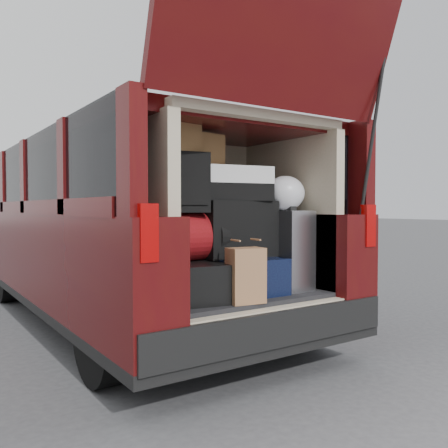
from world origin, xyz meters
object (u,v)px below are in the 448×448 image
at_px(backpack, 187,183).
at_px(kraft_bag, 246,275).
at_px(twotone_duffel, 232,184).
at_px(navy_hardshell, 239,275).
at_px(silver_roller, 285,250).
at_px(black_soft_case, 234,229).
at_px(black_hardshell, 187,280).
at_px(red_duffel, 185,237).

bearing_deg(backpack, kraft_bag, -40.61).
bearing_deg(kraft_bag, twotone_duffel, 76.82).
height_order(navy_hardshell, backpack, backpack).
relative_size(navy_hardshell, silver_roller, 1.00).
distance_m(silver_roller, black_soft_case, 0.43).
height_order(kraft_bag, backpack, backpack).
xyz_separation_m(black_hardshell, kraft_bag, (0.24, -0.32, 0.05)).
xyz_separation_m(backpack, twotone_duffel, (0.38, 0.04, 0.00)).
height_order(black_hardshell, backpack, backpack).
relative_size(navy_hardshell, twotone_duffel, 1.08).
relative_size(black_hardshell, red_duffel, 1.25).
bearing_deg(red_duffel, kraft_bag, -62.42).
height_order(backpack, twotone_duffel, backpack).
xyz_separation_m(silver_roller, red_duffel, (-0.79, 0.11, 0.12)).
bearing_deg(navy_hardshell, twotone_duffel, 149.55).
bearing_deg(black_soft_case, silver_roller, -14.46).
height_order(black_hardshell, silver_roller, silver_roller).
height_order(kraft_bag, twotone_duffel, twotone_duffel).
height_order(red_duffel, twotone_duffel, twotone_duffel).
relative_size(silver_roller, kraft_bag, 1.66).
relative_size(black_hardshell, navy_hardshell, 1.07).
height_order(kraft_bag, red_duffel, red_duffel).
relative_size(kraft_bag, black_soft_case, 0.63).
height_order(navy_hardshell, twotone_duffel, twotone_duffel).
bearing_deg(navy_hardshell, kraft_bag, -118.71).
relative_size(black_hardshell, backpack, 1.59).
xyz_separation_m(red_duffel, twotone_duffel, (0.37, -0.01, 0.36)).
bearing_deg(black_soft_case, twotone_duffel, -152.28).
bearing_deg(twotone_duffel, silver_roller, -3.11).
distance_m(navy_hardshell, twotone_duffel, 0.64).
relative_size(black_soft_case, backpack, 1.42).
xyz_separation_m(silver_roller, black_soft_case, (-0.38, 0.11, 0.16)).
bearing_deg(black_soft_case, red_duffel, -177.81).
distance_m(navy_hardshell, backpack, 0.77).
distance_m(red_duffel, twotone_duffel, 0.51).
distance_m(black_hardshell, black_soft_case, 0.53).
relative_size(black_hardshell, silver_roller, 1.07).
distance_m(navy_hardshell, kraft_bag, 0.37).
bearing_deg(black_soft_case, kraft_bag, -113.67).
bearing_deg(red_duffel, silver_roller, -13.09).
bearing_deg(twotone_duffel, black_soft_case, 35.47).
relative_size(black_hardshell, black_soft_case, 1.12).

